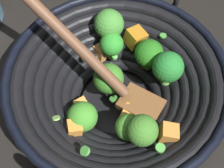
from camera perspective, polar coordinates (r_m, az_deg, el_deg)
ground_plane at (r=0.59m, az=0.76°, el=-3.73°), size 4.00×4.00×0.00m
wok at (r=0.53m, az=0.93°, el=-0.16°), size 0.37×0.39×0.23m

